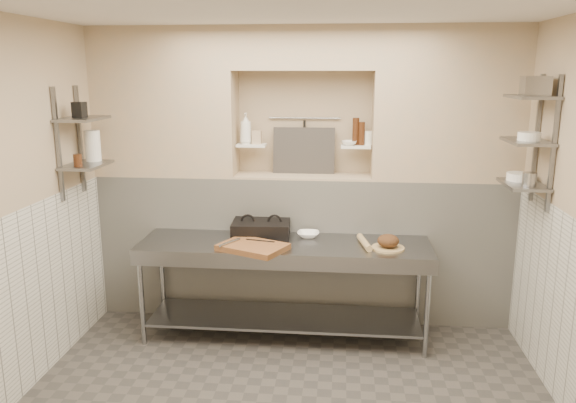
# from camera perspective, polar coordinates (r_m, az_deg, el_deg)

# --- Properties ---
(wall_back) EXTENTS (4.00, 0.10, 2.80)m
(wall_back) POSITION_cam_1_polar(r_m,az_deg,el_deg) (5.67, 1.72, 2.99)
(wall_back) COLOR tan
(wall_back) RESTS_ON ground
(wall_front) EXTENTS (4.00, 0.10, 2.80)m
(wall_front) POSITION_cam_1_polar(r_m,az_deg,el_deg) (1.90, -7.02, -18.68)
(wall_front) COLOR tan
(wall_front) RESTS_ON ground
(backwall_lower) EXTENTS (4.00, 0.40, 1.40)m
(backwall_lower) POSITION_cam_1_polar(r_m,az_deg,el_deg) (5.60, 1.49, -4.53)
(backwall_lower) COLOR silver
(backwall_lower) RESTS_ON floor
(alcove_sill) EXTENTS (1.30, 0.40, 0.02)m
(alcove_sill) POSITION_cam_1_polar(r_m,az_deg,el_deg) (5.43, 1.54, 2.63)
(alcove_sill) COLOR tan
(alcove_sill) RESTS_ON backwall_lower
(backwall_pillar_left) EXTENTS (1.35, 0.40, 1.40)m
(backwall_pillar_left) POSITION_cam_1_polar(r_m,az_deg,el_deg) (5.60, -12.29, 9.78)
(backwall_pillar_left) COLOR tan
(backwall_pillar_left) RESTS_ON backwall_lower
(backwall_pillar_right) EXTENTS (1.35, 0.40, 1.40)m
(backwall_pillar_right) POSITION_cam_1_polar(r_m,az_deg,el_deg) (5.42, 15.91, 9.48)
(backwall_pillar_right) COLOR tan
(backwall_pillar_right) RESTS_ON backwall_lower
(backwall_header) EXTENTS (1.30, 0.40, 0.40)m
(backwall_header) POSITION_cam_1_polar(r_m,az_deg,el_deg) (5.34, 1.62, 15.29)
(backwall_header) COLOR tan
(backwall_header) RESTS_ON backwall_lower
(wainscot_left) EXTENTS (0.02, 3.90, 1.40)m
(wainscot_left) POSITION_cam_1_polar(r_m,az_deg,el_deg) (4.61, -26.22, -9.92)
(wainscot_left) COLOR silver
(wainscot_left) RESTS_ON floor
(alcove_shelf_left) EXTENTS (0.28, 0.16, 0.02)m
(alcove_shelf_left) POSITION_cam_1_polar(r_m,az_deg,el_deg) (5.44, -3.73, 5.73)
(alcove_shelf_left) COLOR white
(alcove_shelf_left) RESTS_ON backwall_lower
(alcove_shelf_right) EXTENTS (0.28, 0.16, 0.02)m
(alcove_shelf_right) POSITION_cam_1_polar(r_m,az_deg,el_deg) (5.37, 6.91, 5.56)
(alcove_shelf_right) COLOR white
(alcove_shelf_right) RESTS_ON backwall_lower
(utensil_rail) EXTENTS (0.70, 0.02, 0.02)m
(utensil_rail) POSITION_cam_1_polar(r_m,az_deg,el_deg) (5.52, 1.70, 8.47)
(utensil_rail) COLOR gray
(utensil_rail) RESTS_ON wall_back
(hanging_steel) EXTENTS (0.02, 0.02, 0.30)m
(hanging_steel) POSITION_cam_1_polar(r_m,az_deg,el_deg) (5.52, 1.67, 6.69)
(hanging_steel) COLOR black
(hanging_steel) RESTS_ON utensil_rail
(splash_panel) EXTENTS (0.60, 0.08, 0.45)m
(splash_panel) POSITION_cam_1_polar(r_m,az_deg,el_deg) (5.49, 1.63, 5.18)
(splash_panel) COLOR #383330
(splash_panel) RESTS_ON alcove_sill
(shelf_rail_left_a) EXTENTS (0.03, 0.03, 0.95)m
(shelf_rail_left_a) POSITION_cam_1_polar(r_m,az_deg,el_deg) (5.40, -20.37, 5.95)
(shelf_rail_left_a) COLOR slate
(shelf_rail_left_a) RESTS_ON wall_left
(shelf_rail_left_b) EXTENTS (0.03, 0.03, 0.95)m
(shelf_rail_left_b) POSITION_cam_1_polar(r_m,az_deg,el_deg) (5.04, -22.33, 5.34)
(shelf_rail_left_b) COLOR slate
(shelf_rail_left_b) RESTS_ON wall_left
(wall_shelf_left_lower) EXTENTS (0.30, 0.50, 0.02)m
(wall_shelf_left_lower) POSITION_cam_1_polar(r_m,az_deg,el_deg) (5.19, -19.80, 3.50)
(wall_shelf_left_lower) COLOR slate
(wall_shelf_left_lower) RESTS_ON wall_left
(wall_shelf_left_upper) EXTENTS (0.30, 0.50, 0.03)m
(wall_shelf_left_upper) POSITION_cam_1_polar(r_m,az_deg,el_deg) (5.14, -20.15, 7.90)
(wall_shelf_left_upper) COLOR slate
(wall_shelf_left_upper) RESTS_ON wall_left
(shelf_rail_right_a) EXTENTS (0.03, 0.03, 1.05)m
(shelf_rail_right_a) POSITION_cam_1_polar(r_m,az_deg,el_deg) (5.11, 23.93, 5.85)
(shelf_rail_right_a) COLOR slate
(shelf_rail_right_a) RESTS_ON wall_right
(shelf_rail_right_b) EXTENTS (0.03, 0.03, 1.05)m
(shelf_rail_right_b) POSITION_cam_1_polar(r_m,az_deg,el_deg) (4.74, 25.41, 5.22)
(shelf_rail_right_b) COLOR slate
(shelf_rail_right_b) RESTS_ON wall_right
(wall_shelf_right_lower) EXTENTS (0.30, 0.50, 0.02)m
(wall_shelf_right_lower) POSITION_cam_1_polar(r_m,az_deg,el_deg) (4.93, 22.77, 1.60)
(wall_shelf_right_lower) COLOR slate
(wall_shelf_right_lower) RESTS_ON wall_right
(wall_shelf_right_mid) EXTENTS (0.30, 0.50, 0.02)m
(wall_shelf_right_mid) POSITION_cam_1_polar(r_m,az_deg,el_deg) (4.88, 23.14, 5.63)
(wall_shelf_right_mid) COLOR slate
(wall_shelf_right_mid) RESTS_ON wall_right
(wall_shelf_right_upper) EXTENTS (0.30, 0.50, 0.03)m
(wall_shelf_right_upper) POSITION_cam_1_polar(r_m,az_deg,el_deg) (4.85, 23.51, 9.72)
(wall_shelf_right_upper) COLOR slate
(wall_shelf_right_upper) RESTS_ON wall_right
(prep_table) EXTENTS (2.60, 0.70, 0.90)m
(prep_table) POSITION_cam_1_polar(r_m,az_deg,el_deg) (5.09, -0.40, -7.03)
(prep_table) COLOR gray
(prep_table) RESTS_ON floor
(panini_press) EXTENTS (0.55, 0.41, 0.14)m
(panini_press) POSITION_cam_1_polar(r_m,az_deg,el_deg) (5.21, -2.74, -2.79)
(panini_press) COLOR black
(panini_press) RESTS_ON prep_table
(cutting_board) EXTENTS (0.65, 0.57, 0.05)m
(cutting_board) POSITION_cam_1_polar(r_m,az_deg,el_deg) (4.84, -3.59, -4.64)
(cutting_board) COLOR brown
(cutting_board) RESTS_ON prep_table
(knife_blade) EXTENTS (0.27, 0.09, 0.01)m
(knife_blade) POSITION_cam_1_polar(r_m,az_deg,el_deg) (4.92, -2.83, -4.02)
(knife_blade) COLOR gray
(knife_blade) RESTS_ON cutting_board
(tongs) EXTENTS (0.15, 0.23, 0.02)m
(tongs) POSITION_cam_1_polar(r_m,az_deg,el_deg) (4.87, -5.94, -4.15)
(tongs) COLOR gray
(tongs) RESTS_ON cutting_board
(mixing_bowl) EXTENTS (0.20, 0.20, 0.05)m
(mixing_bowl) POSITION_cam_1_polar(r_m,az_deg,el_deg) (5.19, 2.08, -3.36)
(mixing_bowl) COLOR white
(mixing_bowl) RESTS_ON prep_table
(rolling_pin) EXTENTS (0.13, 0.38, 0.06)m
(rolling_pin) POSITION_cam_1_polar(r_m,az_deg,el_deg) (4.98, 7.77, -4.15)
(rolling_pin) COLOR tan
(rolling_pin) RESTS_ON prep_table
(bread_board) EXTENTS (0.28, 0.28, 0.02)m
(bread_board) POSITION_cam_1_polar(r_m,az_deg,el_deg) (4.93, 10.11, -4.67)
(bread_board) COLOR tan
(bread_board) RESTS_ON prep_table
(bread_loaf) EXTENTS (0.19, 0.19, 0.11)m
(bread_loaf) POSITION_cam_1_polar(r_m,az_deg,el_deg) (4.91, 10.14, -3.95)
(bread_loaf) COLOR #4C2D19
(bread_loaf) RESTS_ON bread_board
(bottle_soap) EXTENTS (0.12, 0.12, 0.30)m
(bottle_soap) POSITION_cam_1_polar(r_m,az_deg,el_deg) (5.43, -4.31, 7.41)
(bottle_soap) COLOR white
(bottle_soap) RESTS_ON alcove_shelf_left
(jar_alcove) EXTENTS (0.08, 0.08, 0.13)m
(jar_alcove) POSITION_cam_1_polar(r_m,az_deg,el_deg) (5.42, -3.18, 6.52)
(jar_alcove) COLOR tan
(jar_alcove) RESTS_ON alcove_shelf_left
(bowl_alcove) EXTENTS (0.18, 0.18, 0.04)m
(bowl_alcove) POSITION_cam_1_polar(r_m,az_deg,el_deg) (5.35, 6.22, 5.93)
(bowl_alcove) COLOR white
(bowl_alcove) RESTS_ON alcove_shelf_right
(condiment_a) EXTENTS (0.06, 0.06, 0.22)m
(condiment_a) POSITION_cam_1_polar(r_m,az_deg,el_deg) (5.37, 7.48, 6.86)
(condiment_a) COLOR #3B1D0E
(condiment_a) RESTS_ON alcove_shelf_right
(condiment_b) EXTENTS (0.06, 0.06, 0.26)m
(condiment_b) POSITION_cam_1_polar(r_m,az_deg,el_deg) (5.39, 6.89, 7.09)
(condiment_b) COLOR #3B1D0E
(condiment_b) RESTS_ON alcove_shelf_right
(condiment_c) EXTENTS (0.08, 0.08, 0.13)m
(condiment_c) POSITION_cam_1_polar(r_m,az_deg,el_deg) (5.39, 8.20, 6.39)
(condiment_c) COLOR white
(condiment_c) RESTS_ON alcove_shelf_right
(jug_left) EXTENTS (0.14, 0.14, 0.27)m
(jug_left) POSITION_cam_1_polar(r_m,az_deg,el_deg) (5.31, -19.22, 5.37)
(jug_left) COLOR white
(jug_left) RESTS_ON wall_shelf_left_lower
(jar_left) EXTENTS (0.07, 0.07, 0.11)m
(jar_left) POSITION_cam_1_polar(r_m,az_deg,el_deg) (5.04, -20.58, 3.94)
(jar_left) COLOR #3B1D0E
(jar_left) RESTS_ON wall_shelf_left_lower
(box_left_upper) EXTENTS (0.10, 0.10, 0.13)m
(box_left_upper) POSITION_cam_1_polar(r_m,az_deg,el_deg) (5.10, -20.43, 8.72)
(box_left_upper) COLOR black
(box_left_upper) RESTS_ON wall_shelf_left_upper
(bowl_right) EXTENTS (0.21, 0.21, 0.06)m
(bowl_right) POSITION_cam_1_polar(r_m,az_deg,el_deg) (5.03, 22.46, 2.34)
(bowl_right) COLOR white
(bowl_right) RESTS_ON wall_shelf_right_lower
(canister_right) EXTENTS (0.11, 0.11, 0.11)m
(canister_right) POSITION_cam_1_polar(r_m,az_deg,el_deg) (4.79, 23.32, 2.06)
(canister_right) COLOR gray
(canister_right) RESTS_ON wall_shelf_right_lower
(bowl_right_mid) EXTENTS (0.18, 0.18, 0.07)m
(bowl_right_mid) POSITION_cam_1_polar(r_m,az_deg,el_deg) (4.84, 23.30, 6.10)
(bowl_right_mid) COLOR white
(bowl_right_mid) RESTS_ON wall_shelf_right_mid
(basket_right) EXTENTS (0.21, 0.25, 0.15)m
(basket_right) POSITION_cam_1_polar(r_m,az_deg,el_deg) (4.79, 23.83, 10.70)
(basket_right) COLOR gray
(basket_right) RESTS_ON wall_shelf_right_upper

